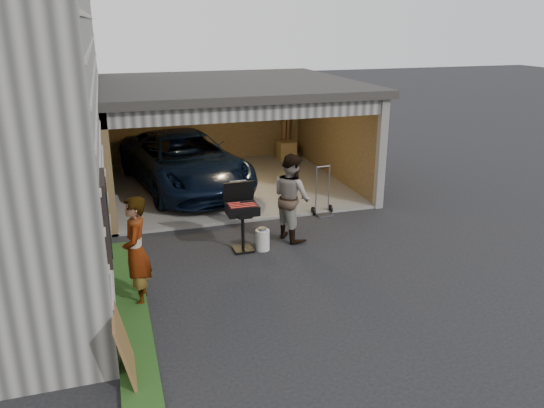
% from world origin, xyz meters
% --- Properties ---
extents(ground, '(80.00, 80.00, 0.00)m').
position_xyz_m(ground, '(0.00, 0.00, 0.00)').
color(ground, black).
rests_on(ground, ground).
extents(groundcover_strip, '(0.50, 8.00, 0.06)m').
position_xyz_m(groundcover_strip, '(-2.25, -1.00, 0.03)').
color(groundcover_strip, '#193814').
rests_on(groundcover_strip, ground).
extents(garage, '(6.80, 6.30, 2.90)m').
position_xyz_m(garage, '(0.76, 6.79, 1.87)').
color(garage, '#605E59').
rests_on(garage, ground).
extents(minivan, '(3.40, 5.77, 1.51)m').
position_xyz_m(minivan, '(-0.47, 6.47, 0.75)').
color(minivan, black).
rests_on(minivan, ground).
extents(woman, '(0.51, 0.71, 1.83)m').
position_xyz_m(woman, '(-2.10, 0.48, 0.92)').
color(woman, '#9CB7C5').
rests_on(woman, ground).
extents(man, '(0.92, 1.05, 1.85)m').
position_xyz_m(man, '(1.19, 2.33, 0.93)').
color(man, '#4C301D').
rests_on(man, ground).
extents(bbq_grill, '(0.62, 0.55, 1.39)m').
position_xyz_m(bbq_grill, '(0.04, 2.03, 0.83)').
color(bbq_grill, black).
rests_on(bbq_grill, ground).
extents(propane_tank, '(0.37, 0.37, 0.43)m').
position_xyz_m(propane_tank, '(0.43, 1.92, 0.21)').
color(propane_tank, silver).
rests_on(propane_tank, ground).
extents(plywood_panel, '(0.24, 0.85, 0.94)m').
position_xyz_m(plywood_panel, '(-2.40, -1.49, 0.47)').
color(plywood_panel, brown).
rests_on(plywood_panel, ground).
extents(hand_truck, '(0.51, 0.39, 1.21)m').
position_xyz_m(hand_truck, '(2.39, 3.48, 0.23)').
color(hand_truck, slate).
rests_on(hand_truck, ground).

